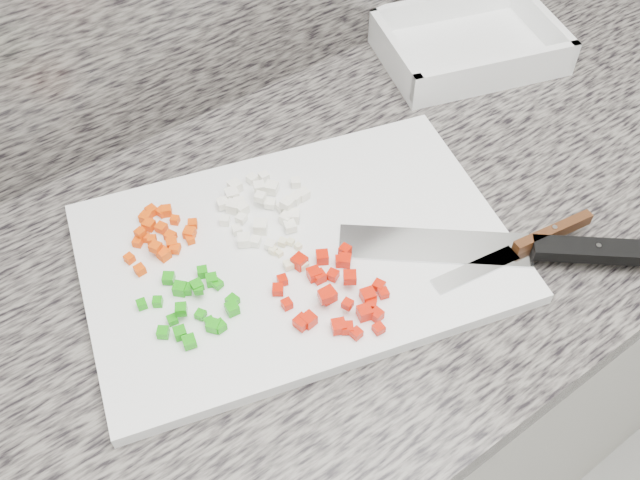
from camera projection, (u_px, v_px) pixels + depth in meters
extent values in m
cube|color=beige|center=(341.00, 397.00, 1.26)|extent=(3.92, 0.62, 0.86)
cube|color=#666159|center=(349.00, 232.00, 0.92)|extent=(3.96, 0.64, 0.04)
cube|color=white|center=(297.00, 252.00, 0.86)|extent=(0.57, 0.46, 0.02)
cube|color=#E54404|center=(172.00, 243.00, 0.85)|extent=(0.02, 0.02, 0.01)
cube|color=#E54404|center=(175.00, 248.00, 0.84)|extent=(0.02, 0.02, 0.01)
cube|color=#E54404|center=(152.00, 240.00, 0.84)|extent=(0.01, 0.01, 0.01)
cube|color=#E54404|center=(146.00, 217.00, 0.88)|extent=(0.01, 0.01, 0.01)
cube|color=#E54404|center=(190.00, 236.00, 0.86)|extent=(0.01, 0.01, 0.01)
cube|color=#E54404|center=(149.00, 225.00, 0.87)|extent=(0.02, 0.02, 0.01)
cube|color=#E54404|center=(162.00, 211.00, 0.88)|extent=(0.01, 0.01, 0.01)
cube|color=#E54404|center=(190.00, 240.00, 0.85)|extent=(0.01, 0.01, 0.01)
cube|color=#E54404|center=(145.00, 227.00, 0.87)|extent=(0.01, 0.01, 0.01)
cube|color=#E54404|center=(138.00, 242.00, 0.85)|extent=(0.01, 0.01, 0.01)
cube|color=#E54404|center=(193.00, 224.00, 0.87)|extent=(0.02, 0.02, 0.01)
cube|color=#E54404|center=(164.00, 254.00, 0.84)|extent=(0.02, 0.02, 0.01)
cube|color=#E54404|center=(190.00, 233.00, 0.86)|extent=(0.02, 0.02, 0.01)
cube|color=#E54404|center=(146.00, 218.00, 0.87)|extent=(0.02, 0.02, 0.01)
cube|color=#E54404|center=(140.00, 233.00, 0.85)|extent=(0.01, 0.01, 0.01)
cube|color=#E54404|center=(151.00, 211.00, 0.88)|extent=(0.01, 0.01, 0.01)
cube|color=#E54404|center=(161.00, 227.00, 0.86)|extent=(0.02, 0.02, 0.01)
cube|color=#E54404|center=(145.00, 238.00, 0.86)|extent=(0.01, 0.01, 0.01)
cube|color=#E54404|center=(170.00, 236.00, 0.86)|extent=(0.02, 0.02, 0.01)
cube|color=#E54404|center=(167.00, 211.00, 0.88)|extent=(0.02, 0.02, 0.01)
cube|color=#E54404|center=(156.00, 247.00, 0.83)|extent=(0.02, 0.02, 0.01)
cube|color=#E54404|center=(140.00, 270.00, 0.82)|extent=(0.01, 0.01, 0.01)
cube|color=#E54404|center=(129.00, 258.00, 0.83)|extent=(0.01, 0.01, 0.01)
cube|color=#E54404|center=(175.00, 220.00, 0.87)|extent=(0.01, 0.01, 0.01)
cube|color=white|center=(255.00, 241.00, 0.85)|extent=(0.02, 0.02, 0.01)
cube|color=white|center=(237.00, 230.00, 0.86)|extent=(0.01, 0.01, 0.01)
cube|color=white|center=(244.00, 240.00, 0.85)|extent=(0.02, 0.02, 0.01)
cube|color=white|center=(232.00, 195.00, 0.90)|extent=(0.02, 0.02, 0.02)
cube|color=white|center=(264.00, 177.00, 0.92)|extent=(0.01, 0.01, 0.01)
cube|color=white|center=(260.00, 227.00, 0.86)|extent=(0.02, 0.02, 0.02)
cube|color=white|center=(290.00, 226.00, 0.86)|extent=(0.02, 0.02, 0.01)
cube|color=white|center=(287.00, 218.00, 0.87)|extent=(0.02, 0.02, 0.01)
cube|color=white|center=(241.00, 218.00, 0.87)|extent=(0.02, 0.02, 0.01)
cube|color=white|center=(252.00, 179.00, 0.92)|extent=(0.01, 0.01, 0.01)
cube|color=white|center=(270.00, 245.00, 0.85)|extent=(0.02, 0.02, 0.01)
cube|color=white|center=(235.00, 186.00, 0.91)|extent=(0.02, 0.02, 0.01)
cube|color=white|center=(296.00, 198.00, 0.89)|extent=(0.02, 0.02, 0.01)
cube|color=white|center=(293.00, 216.00, 0.87)|extent=(0.02, 0.02, 0.01)
cube|color=white|center=(282.00, 208.00, 0.89)|extent=(0.01, 0.01, 0.01)
cube|color=white|center=(225.00, 221.00, 0.87)|extent=(0.02, 0.02, 0.01)
cube|color=white|center=(260.00, 197.00, 0.88)|extent=(0.02, 0.02, 0.01)
cube|color=white|center=(303.00, 194.00, 0.90)|extent=(0.01, 0.01, 0.01)
cube|color=white|center=(296.00, 182.00, 0.91)|extent=(0.02, 0.02, 0.01)
cube|color=white|center=(272.00, 188.00, 0.90)|extent=(0.02, 0.02, 0.01)
cube|color=white|center=(233.00, 207.00, 0.88)|extent=(0.02, 0.02, 0.01)
cube|color=white|center=(223.00, 203.00, 0.89)|extent=(0.02, 0.02, 0.01)
cube|color=white|center=(242.00, 208.00, 0.88)|extent=(0.02, 0.02, 0.01)
cube|color=white|center=(259.00, 187.00, 0.89)|extent=(0.02, 0.02, 0.01)
cube|color=white|center=(270.00, 203.00, 0.89)|extent=(0.02, 0.02, 0.01)
cube|color=white|center=(287.00, 204.00, 0.87)|extent=(0.02, 0.02, 0.01)
cube|color=white|center=(240.00, 203.00, 0.89)|extent=(0.02, 0.02, 0.01)
cube|color=#18980D|center=(169.00, 278.00, 0.81)|extent=(0.02, 0.02, 0.01)
cube|color=#18980D|center=(232.00, 309.00, 0.79)|extent=(0.01, 0.01, 0.01)
cube|color=#18980D|center=(220.00, 326.00, 0.77)|extent=(0.01, 0.01, 0.01)
cube|color=#18980D|center=(210.00, 322.00, 0.78)|extent=(0.01, 0.01, 0.01)
cube|color=#18980D|center=(201.00, 314.00, 0.78)|extent=(0.01, 0.01, 0.01)
cube|color=#18980D|center=(197.00, 286.00, 0.80)|extent=(0.01, 0.01, 0.01)
cube|color=#18980D|center=(142.00, 304.00, 0.79)|extent=(0.01, 0.01, 0.01)
cube|color=#18980D|center=(163.00, 332.00, 0.77)|extent=(0.02, 0.02, 0.01)
cube|color=#18980D|center=(186.00, 289.00, 0.80)|extent=(0.02, 0.02, 0.01)
cube|color=#18980D|center=(181.00, 309.00, 0.77)|extent=(0.02, 0.02, 0.01)
cube|color=#18980D|center=(212.00, 280.00, 0.81)|extent=(0.02, 0.02, 0.01)
cube|color=#18980D|center=(203.00, 272.00, 0.82)|extent=(0.02, 0.02, 0.01)
cube|color=#18980D|center=(199.00, 289.00, 0.79)|extent=(0.01, 0.01, 0.01)
cube|color=#18980D|center=(217.00, 284.00, 0.81)|extent=(0.01, 0.01, 0.01)
cube|color=#18980D|center=(172.00, 320.00, 0.78)|extent=(0.01, 0.01, 0.01)
cube|color=#18980D|center=(180.00, 333.00, 0.77)|extent=(0.02, 0.02, 0.01)
cube|color=#18980D|center=(158.00, 302.00, 0.79)|extent=(0.01, 0.01, 0.01)
cube|color=#18980D|center=(214.00, 326.00, 0.77)|extent=(0.02, 0.02, 0.01)
cube|color=#18980D|center=(233.00, 300.00, 0.79)|extent=(0.01, 0.01, 0.01)
cube|color=#18980D|center=(180.00, 289.00, 0.80)|extent=(0.02, 0.02, 0.01)
cube|color=#18980D|center=(189.00, 342.00, 0.76)|extent=(0.02, 0.02, 0.01)
cube|color=#C21402|center=(339.00, 326.00, 0.77)|extent=(0.02, 0.02, 0.01)
cube|color=#C21402|center=(322.00, 257.00, 0.83)|extent=(0.02, 0.02, 0.01)
cube|color=#C21402|center=(333.00, 275.00, 0.82)|extent=(0.02, 0.02, 0.01)
cube|color=#C21402|center=(368.00, 296.00, 0.80)|extent=(0.02, 0.02, 0.01)
cube|color=#C21402|center=(345.00, 260.00, 0.83)|extent=(0.02, 0.02, 0.01)
cube|color=#C21402|center=(350.00, 277.00, 0.80)|extent=(0.02, 0.02, 0.01)
cube|color=#C21402|center=(364.00, 313.00, 0.78)|extent=(0.02, 0.02, 0.01)
cube|color=#C21402|center=(278.00, 289.00, 0.80)|extent=(0.02, 0.02, 0.01)
cube|color=#C21402|center=(371.00, 304.00, 0.79)|extent=(0.02, 0.02, 0.01)
cube|color=#C21402|center=(328.00, 295.00, 0.80)|extent=(0.02, 0.02, 0.01)
cube|color=#C21402|center=(299.00, 262.00, 0.83)|extent=(0.02, 0.02, 0.01)
cube|color=#C21402|center=(309.00, 320.00, 0.78)|extent=(0.02, 0.02, 0.01)
cube|color=#C21402|center=(347.00, 328.00, 0.77)|extent=(0.02, 0.02, 0.01)
cube|color=#C21402|center=(340.00, 261.00, 0.83)|extent=(0.02, 0.02, 0.01)
cube|color=#C21402|center=(383.00, 293.00, 0.80)|extent=(0.01, 0.01, 0.01)
cube|color=#C21402|center=(377.00, 315.00, 0.78)|extent=(0.01, 0.01, 0.01)
cube|color=#C21402|center=(287.00, 304.00, 0.79)|extent=(0.01, 0.01, 0.01)
cube|color=#C21402|center=(379.00, 286.00, 0.81)|extent=(0.02, 0.02, 0.01)
cube|color=#C21402|center=(282.00, 280.00, 0.81)|extent=(0.01, 0.01, 0.01)
cube|color=#C21402|center=(319.00, 277.00, 0.82)|extent=(0.01, 0.01, 0.01)
cube|color=#C21402|center=(314.00, 274.00, 0.82)|extent=(0.02, 0.02, 0.01)
cube|color=#C21402|center=(379.00, 328.00, 0.77)|extent=(0.01, 0.01, 0.01)
cube|color=#C21402|center=(302.00, 322.00, 0.77)|extent=(0.02, 0.02, 0.01)
cube|color=#C21402|center=(345.00, 250.00, 0.84)|extent=(0.02, 0.02, 0.01)
cube|color=#C21402|center=(325.00, 296.00, 0.78)|extent=(0.02, 0.02, 0.01)
cube|color=#C21402|center=(356.00, 333.00, 0.77)|extent=(0.01, 0.01, 0.01)
cube|color=#C21402|center=(347.00, 304.00, 0.78)|extent=(0.01, 0.01, 0.01)
cube|color=#F1EBBA|center=(273.00, 250.00, 0.84)|extent=(0.01, 0.01, 0.01)
cube|color=#F1EBBA|center=(290.00, 242.00, 0.85)|extent=(0.01, 0.01, 0.01)
cube|color=#F1EBBA|center=(283.00, 242.00, 0.85)|extent=(0.01, 0.01, 0.01)
cube|color=#F1EBBA|center=(303.00, 265.00, 0.83)|extent=(0.01, 0.01, 0.01)
cube|color=#F1EBBA|center=(298.00, 246.00, 0.85)|extent=(0.01, 0.01, 0.01)
cube|color=#F1EBBA|center=(289.00, 265.00, 0.83)|extent=(0.01, 0.01, 0.01)
cube|color=#F1EBBA|center=(279.00, 253.00, 0.84)|extent=(0.01, 0.01, 0.01)
cube|color=#F1EBBA|center=(283.00, 242.00, 0.85)|extent=(0.01, 0.01, 0.01)
cube|color=#F1EBBA|center=(302.00, 264.00, 0.83)|extent=(0.01, 0.01, 0.01)
cube|color=#BABDC1|center=(435.00, 246.00, 0.85)|extent=(0.21, 0.19, 0.00)
cube|color=black|center=(596.00, 251.00, 0.84)|extent=(0.13, 0.12, 0.02)
cylinder|color=#BABDC1|center=(599.00, 246.00, 0.83)|extent=(0.01, 0.01, 0.00)
cube|color=#BABDC1|center=(475.00, 270.00, 0.83)|extent=(0.11, 0.04, 0.00)
cube|color=#472611|center=(553.00, 232.00, 0.86)|extent=(0.11, 0.03, 0.02)
cylinder|color=#BABDC1|center=(555.00, 228.00, 0.85)|extent=(0.01, 0.01, 0.00)
cube|color=white|center=(466.00, 53.00, 1.12)|extent=(0.31, 0.26, 0.01)
cube|color=white|center=(445.00, 7.00, 1.15)|extent=(0.26, 0.09, 0.04)
cube|color=white|center=(496.00, 71.00, 1.04)|extent=(0.26, 0.09, 0.04)
cube|color=white|center=(542.00, 23.00, 1.12)|extent=(0.07, 0.19, 0.04)
cube|color=white|center=(393.00, 53.00, 1.07)|extent=(0.07, 0.19, 0.04)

